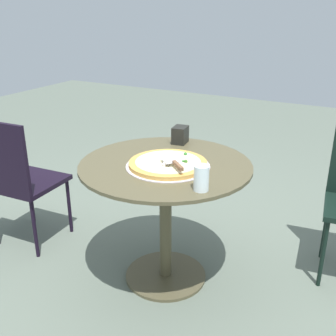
% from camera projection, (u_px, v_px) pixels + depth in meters
% --- Properties ---
extents(ground_plane, '(10.00, 10.00, 0.00)m').
position_uv_depth(ground_plane, '(166.00, 276.00, 2.46)').
color(ground_plane, '#5B665A').
extents(patio_table, '(0.93, 0.93, 0.73)m').
position_uv_depth(patio_table, '(166.00, 195.00, 2.26)').
color(patio_table, brown).
rests_on(patio_table, ground).
extents(pizza_on_tray, '(0.44, 0.44, 0.05)m').
position_uv_depth(pizza_on_tray, '(168.00, 164.00, 2.15)').
color(pizza_on_tray, silver).
rests_on(pizza_on_tray, patio_table).
extents(pizza_server, '(0.19, 0.18, 0.02)m').
position_uv_depth(pizza_server, '(174.00, 163.00, 2.06)').
color(pizza_server, silver).
rests_on(pizza_server, pizza_on_tray).
extents(drinking_cup, '(0.07, 0.07, 0.12)m').
position_uv_depth(drinking_cup, '(201.00, 178.00, 1.85)').
color(drinking_cup, white).
rests_on(drinking_cup, patio_table).
extents(napkin_dispenser, '(0.09, 0.11, 0.10)m').
position_uv_depth(napkin_dispenser, '(180.00, 135.00, 2.49)').
color(napkin_dispenser, black).
rests_on(napkin_dispenser, patio_table).
extents(patio_chair_far, '(0.43, 0.43, 0.88)m').
position_uv_depth(patio_chair_far, '(18.00, 175.00, 2.62)').
color(patio_chair_far, black).
rests_on(patio_chair_far, ground).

